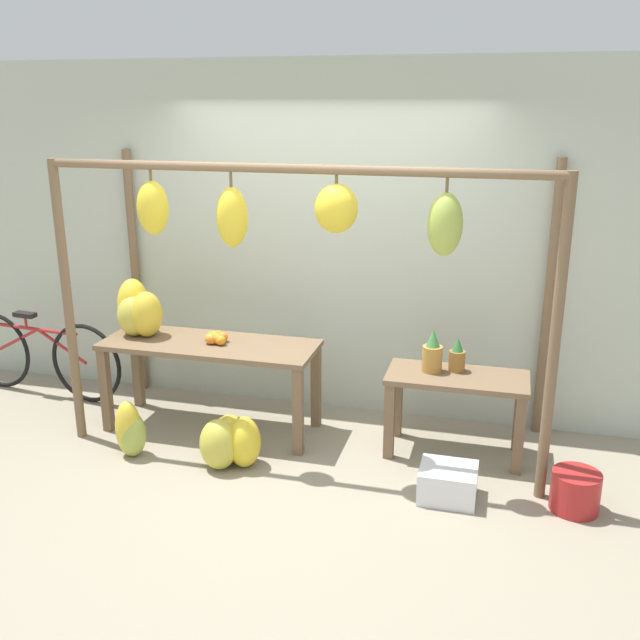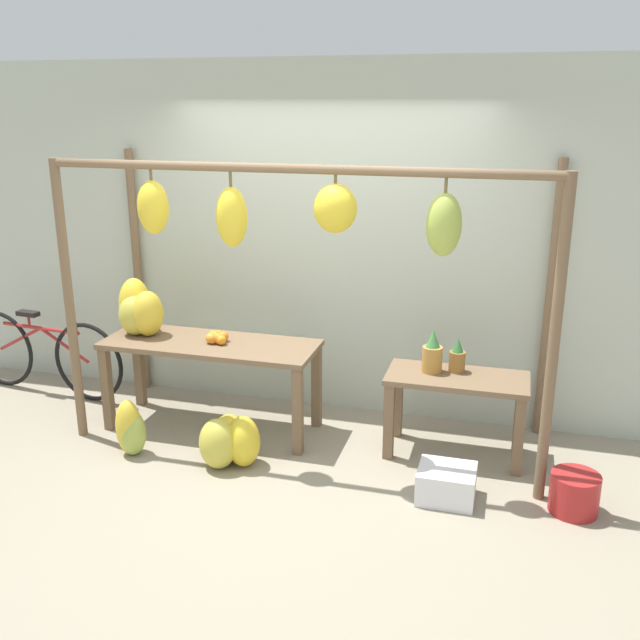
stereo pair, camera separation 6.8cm
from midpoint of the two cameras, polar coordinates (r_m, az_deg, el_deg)
ground_plane at (r=4.98m, az=-2.91°, el=-12.80°), size 20.00×20.00×0.00m
shop_wall_back at (r=5.72m, az=1.21°, el=6.24°), size 8.00×0.08×2.80m
stall_awning at (r=4.81m, az=-1.31°, el=6.21°), size 3.47×1.15×2.10m
display_table_main at (r=5.56m, az=-8.39°, el=-2.82°), size 1.66×0.59×0.71m
display_table_side at (r=5.22m, az=11.22°, el=-5.77°), size 1.00×0.47×0.61m
banana_pile_on_table at (r=5.78m, az=-13.96°, el=0.75°), size 0.46×0.41×0.43m
orange_pile at (r=5.49m, az=-7.91°, el=-1.38°), size 0.18×0.17×0.08m
pineapple_cluster at (r=5.18m, az=10.02°, el=-2.80°), size 0.30×0.19×0.32m
banana_pile_ground_left at (r=5.41m, az=-14.58°, el=-8.50°), size 0.29×0.27×0.43m
banana_pile_ground_right at (r=5.15m, az=-6.84°, el=-9.56°), size 0.48×0.46×0.37m
fruit_crate_white at (r=4.82m, az=10.48°, el=-12.75°), size 0.37×0.32×0.22m
blue_bucket at (r=4.88m, az=20.07°, el=-12.88°), size 0.31×0.31×0.26m
parked_bicycle at (r=6.68m, az=-20.98°, el=-2.52°), size 1.65×0.20×0.74m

